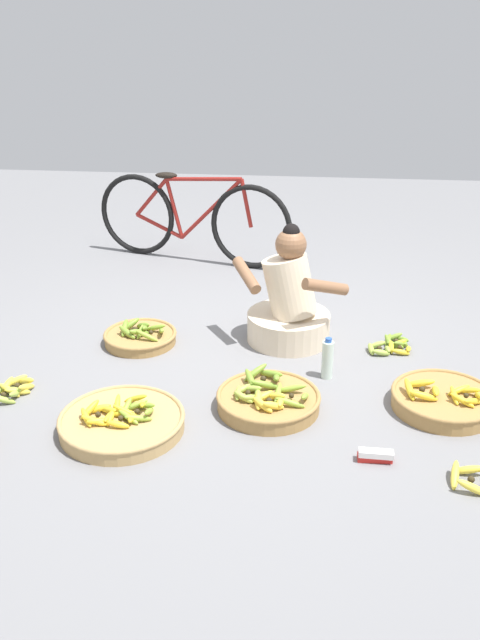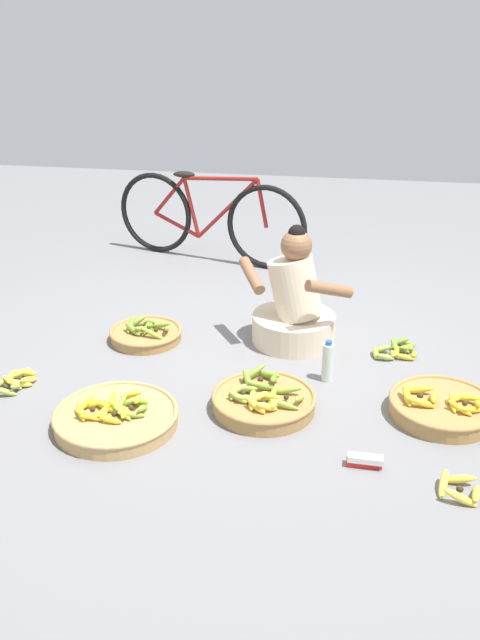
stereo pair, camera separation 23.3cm
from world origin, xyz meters
name	(u,v)px [view 2 (the right image)]	position (x,y,z in m)	size (l,w,h in m)	color
ground_plane	(246,360)	(0.00, 0.00, 0.00)	(10.00, 10.00, 0.00)	slate
vendor_woman_front	(294,306)	(0.25, 0.30, 0.24)	(0.73, 0.54, 0.76)	beige
bicycle_leaning	(209,218)	(-0.60, 1.73, 0.36)	(1.66, 0.47, 0.73)	black
banana_basket_back_center	(116,417)	(-0.53, -0.82, 0.05)	(0.63, 0.63, 0.15)	tan
banana_basket_mid_left	(264,400)	(0.19, -0.54, 0.05)	(0.55, 0.55, 0.16)	#A87F47
banana_basket_near_vendor	(442,407)	(1.10, -0.44, 0.05)	(0.55, 0.55, 0.16)	#A87F47
banana_basket_front_right	(146,333)	(-0.67, 0.15, 0.05)	(0.46, 0.46, 0.15)	#A87F47
loose_bananas_back_right	(460,488)	(1.12, -1.08, 0.03)	(0.21, 0.19, 0.09)	yellow
loose_bananas_back_left	(398,350)	(0.90, 0.24, 0.03)	(0.28, 0.28, 0.08)	olive
loose_bananas_front_center	(14,382)	(-1.22, -0.54, 0.03)	(0.24, 0.31, 0.09)	yellow
water_bottle	(328,362)	(0.49, -0.17, 0.12)	(0.07, 0.07, 0.25)	silver
packet_carton_stack	(365,461)	(0.71, -0.95, 0.03)	(0.16, 0.06, 0.06)	red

